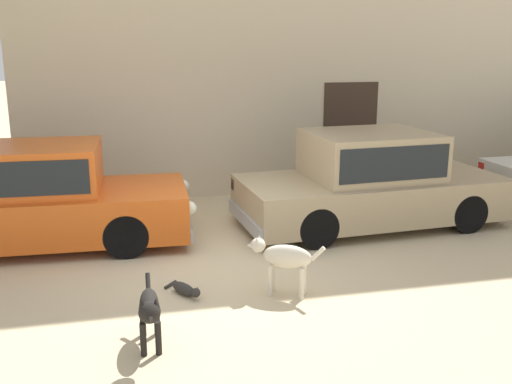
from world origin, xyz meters
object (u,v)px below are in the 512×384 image
at_px(stray_cat, 185,289).
at_px(parked_sedan_nearest, 31,197).
at_px(parked_sedan_second, 371,180).
at_px(stray_dog_spotted, 149,309).
at_px(stray_dog_tan, 283,258).

bearing_deg(stray_cat, parked_sedan_nearest, -169.84).
xyz_separation_m(parked_sedan_second, stray_cat, (-3.19, -2.07, -0.66)).
bearing_deg(parked_sedan_second, stray_cat, -150.80).
bearing_deg(stray_dog_spotted, stray_cat, 160.57).
height_order(parked_sedan_second, stray_dog_spotted, parked_sedan_second).
height_order(parked_sedan_nearest, stray_dog_spotted, parked_sedan_nearest).
xyz_separation_m(parked_sedan_second, stray_dog_tan, (-2.09, -2.31, -0.28)).
relative_size(parked_sedan_nearest, parked_sedan_second, 1.03).
bearing_deg(parked_sedan_second, stray_dog_spotted, -142.11).
height_order(parked_sedan_second, stray_dog_tan, parked_sedan_second).
distance_m(stray_dog_tan, stray_cat, 1.20).
xyz_separation_m(parked_sedan_second, stray_dog_spotted, (-3.65, -3.25, -0.32)).
height_order(parked_sedan_nearest, stray_dog_tan, parked_sedan_nearest).
bearing_deg(stray_dog_tan, stray_dog_spotted, 58.95).
bearing_deg(parked_sedan_nearest, parked_sedan_second, 0.66).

